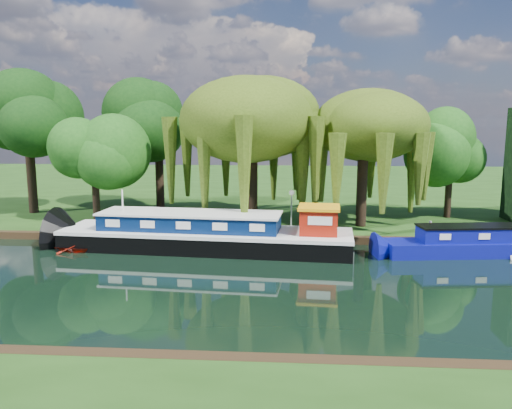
# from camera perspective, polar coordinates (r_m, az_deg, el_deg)

# --- Properties ---
(ground) EXTENTS (120.00, 120.00, 0.00)m
(ground) POSITION_cam_1_polar(r_m,az_deg,el_deg) (23.39, 2.83, -9.11)
(ground) COLOR black
(far_bank) EXTENTS (120.00, 52.00, 0.45)m
(far_bank) POSITION_cam_1_polar(r_m,az_deg,el_deg) (56.65, 3.51, 2.04)
(far_bank) COLOR #1B3C10
(far_bank) RESTS_ON ground
(dutch_barge) EXTENTS (17.31, 5.23, 3.60)m
(dutch_barge) POSITION_cam_1_polar(r_m,az_deg,el_deg) (29.51, -5.48, -3.44)
(dutch_barge) COLOR black
(dutch_barge) RESTS_ON ground
(narrowboat) EXTENTS (12.67, 3.52, 1.82)m
(narrowboat) POSITION_cam_1_polar(r_m,az_deg,el_deg) (31.40, 25.70, -4.01)
(narrowboat) COLOR navy
(narrowboat) RESTS_ON ground
(red_dinghy) EXTENTS (2.91, 2.17, 0.58)m
(red_dinghy) POSITION_cam_1_polar(r_m,az_deg,el_deg) (31.01, -19.48, -5.01)
(red_dinghy) COLOR maroon
(red_dinghy) RESTS_ON ground
(white_cruiser) EXTENTS (2.38, 2.18, 1.06)m
(white_cruiser) POSITION_cam_1_polar(r_m,az_deg,el_deg) (31.38, 26.91, -5.33)
(white_cruiser) COLOR silver
(white_cruiser) RESTS_ON ground
(willow_left) EXTENTS (8.04, 8.04, 9.64)m
(willow_left) POSITION_cam_1_polar(r_m,az_deg,el_deg) (34.68, -0.40, 9.43)
(willow_left) COLOR black
(willow_left) RESTS_ON far_bank
(willow_right) EXTENTS (6.86, 6.86, 8.35)m
(willow_right) POSITION_cam_1_polar(r_m,az_deg,el_deg) (34.13, 12.20, 7.69)
(willow_right) COLOR black
(willow_right) RESTS_ON far_bank
(tree_far_left) EXTENTS (4.53, 4.53, 7.29)m
(tree_far_left) POSITION_cam_1_polar(r_m,az_deg,el_deg) (36.45, -18.07, 5.82)
(tree_far_left) COLOR black
(tree_far_left) RESTS_ON far_bank
(tree_far_back) EXTENTS (5.86, 5.86, 9.86)m
(tree_far_back) POSITION_cam_1_polar(r_m,az_deg,el_deg) (42.25, -24.64, 8.39)
(tree_far_back) COLOR black
(tree_far_back) RESTS_ON far_bank
(tree_far_mid) EXTENTS (5.84, 5.84, 9.56)m
(tree_far_mid) POSITION_cam_1_polar(r_m,az_deg,el_deg) (41.42, -11.12, 8.66)
(tree_far_mid) COLOR black
(tree_far_mid) RESTS_ON far_bank
(tree_far_right) EXTENTS (4.23, 4.23, 6.93)m
(tree_far_right) POSITION_cam_1_polar(r_m,az_deg,el_deg) (39.18, 21.38, 5.52)
(tree_far_right) COLOR black
(tree_far_right) RESTS_ON far_bank
(lamppost) EXTENTS (0.36, 0.36, 2.56)m
(lamppost) POSITION_cam_1_polar(r_m,az_deg,el_deg) (33.07, 4.08, 0.65)
(lamppost) COLOR silver
(lamppost) RESTS_ON far_bank
(mooring_posts) EXTENTS (19.16, 0.16, 1.00)m
(mooring_posts) POSITION_cam_1_polar(r_m,az_deg,el_deg) (31.27, 2.23, -2.57)
(mooring_posts) COLOR silver
(mooring_posts) RESTS_ON far_bank
(reeds_near) EXTENTS (33.70, 1.50, 1.10)m
(reeds_near) POSITION_cam_1_polar(r_m,az_deg,el_deg) (17.40, 26.41, -14.86)
(reeds_near) COLOR #225216
(reeds_near) RESTS_ON ground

